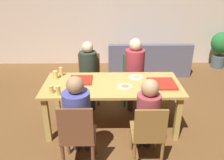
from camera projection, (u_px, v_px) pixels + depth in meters
name	position (u px, v px, depth m)	size (l,w,h in m)	color
ground_plane	(112.00, 125.00, 3.78)	(20.00, 20.00, 0.00)	brown
back_wall	(110.00, 11.00, 5.92)	(7.21, 0.12, 2.80)	beige
dining_table	(112.00, 89.00, 3.50)	(2.07, 0.88, 0.76)	tan
chair_0	(148.00, 133.00, 2.80)	(0.40, 0.44, 0.90)	olive
person_0	(147.00, 113.00, 2.85)	(0.29, 0.47, 1.18)	#2C2C43
chair_1	(89.00, 76.00, 4.39)	(0.43, 0.40, 0.92)	brown
person_1	(88.00, 69.00, 4.17)	(0.32, 0.52, 1.19)	#303C47
chair_2	(78.00, 136.00, 2.74)	(0.42, 0.41, 0.95)	brown
person_2	(78.00, 114.00, 2.77)	(0.32, 0.49, 1.24)	#3F354C
chair_3	(134.00, 75.00, 4.39)	(0.43, 0.45, 0.90)	#23723E
person_3	(135.00, 67.00, 4.16)	(0.36, 0.56, 1.25)	#413037
pizza_box_0	(81.00, 80.00, 3.56)	(0.35, 0.35, 0.02)	#B22517
pizza_box_1	(162.00, 84.00, 3.43)	(0.40, 0.40, 0.03)	#B5271A
plate_0	(136.00, 77.00, 3.67)	(0.22, 0.22, 0.03)	white
plate_1	(125.00, 86.00, 3.36)	(0.21, 0.21, 0.03)	white
drinking_glass_0	(56.00, 75.00, 3.61)	(0.08, 0.08, 0.13)	#DECB61
drinking_glass_1	(51.00, 89.00, 3.17)	(0.07, 0.07, 0.11)	#DCBF5F
drinking_glass_2	(61.00, 72.00, 3.70)	(0.06, 0.06, 0.15)	#E4BF65
drinking_glass_3	(58.00, 91.00, 3.10)	(0.06, 0.06, 0.14)	#E5CE60
couch	(148.00, 62.00, 5.71)	(1.96, 0.76, 0.80)	slate
potted_plant	(221.00, 47.00, 5.94)	(0.51, 0.51, 0.94)	#4C5F64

